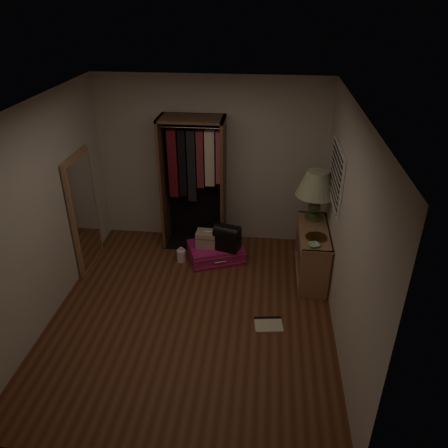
{
  "coord_description": "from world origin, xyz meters",
  "views": [
    {
      "loc": [
        0.85,
        -4.27,
        3.67
      ],
      "look_at": [
        0.3,
        0.95,
        0.8
      ],
      "focal_mm": 35.0,
      "sensor_mm": 36.0,
      "label": 1
    }
  ],
  "objects": [
    {
      "name": "white_jug",
      "position": [
        -0.37,
        1.18,
        0.1
      ],
      "size": [
        0.16,
        0.16,
        0.23
      ],
      "rotation": [
        0.0,
        0.0,
        -0.28
      ],
      "color": "white",
      "rests_on": "ground"
    },
    {
      "name": "table_lamp",
      "position": [
        1.54,
        1.34,
        1.28
      ],
      "size": [
        0.7,
        0.7,
        0.72
      ],
      "rotation": [
        0.0,
        0.0,
        -0.26
      ],
      "color": "#3F4F26",
      "rests_on": "console_bookshelf"
    },
    {
      "name": "floor_book",
      "position": [
        0.96,
        -0.11,
        0.01
      ],
      "size": [
        0.37,
        0.31,
        0.03
      ],
      "rotation": [
        0.0,
        0.0,
        0.13
      ],
      "color": "beige",
      "rests_on": "ground"
    },
    {
      "name": "black_bag",
      "position": [
        0.32,
        1.22,
        0.45
      ],
      "size": [
        0.41,
        0.33,
        0.4
      ],
      "rotation": [
        0.0,
        0.0,
        -0.28
      ],
      "color": "black",
      "rests_on": "pink_suitcase"
    },
    {
      "name": "room_walls",
      "position": [
        0.08,
        0.04,
        1.5
      ],
      "size": [
        3.52,
        4.02,
        2.6
      ],
      "color": "beige",
      "rests_on": "ground"
    },
    {
      "name": "train_case",
      "position": [
        0.03,
        1.27,
        0.36
      ],
      "size": [
        0.36,
        0.25,
        0.25
      ],
      "rotation": [
        0.0,
        0.0,
        -0.03
      ],
      "color": "tan",
      "rests_on": "pink_suitcase"
    },
    {
      "name": "ceramic_bowl",
      "position": [
        1.49,
        0.57,
        0.77
      ],
      "size": [
        0.18,
        0.18,
        0.04
      ],
      "primitive_type": "imported",
      "rotation": [
        0.0,
        0.0,
        0.26
      ],
      "color": "#B1D5B5",
      "rests_on": "console_bookshelf"
    },
    {
      "name": "brass_tray",
      "position": [
        1.54,
        0.79,
        0.76
      ],
      "size": [
        0.37,
        0.37,
        0.02
      ],
      "rotation": [
        0.0,
        0.0,
        -0.38
      ],
      "color": "olive",
      "rests_on": "console_bookshelf"
    },
    {
      "name": "pink_suitcase",
      "position": [
        0.14,
        1.29,
        0.12
      ],
      "size": [
        0.95,
        0.83,
        0.24
      ],
      "rotation": [
        0.0,
        0.0,
        0.37
      ],
      "color": "#C5186D",
      "rests_on": "ground"
    },
    {
      "name": "open_wardrobe",
      "position": [
        -0.24,
        1.77,
        1.2
      ],
      "size": [
        0.95,
        0.5,
        2.05
      ],
      "color": "brown",
      "rests_on": "ground"
    },
    {
      "name": "console_bookshelf",
      "position": [
        1.54,
        1.04,
        0.39
      ],
      "size": [
        0.42,
        1.12,
        0.75
      ],
      "color": "#966A48",
      "rests_on": "ground"
    },
    {
      "name": "floor_mirror",
      "position": [
        -1.7,
        1.0,
        0.85
      ],
      "size": [
        0.06,
        0.8,
        1.7
      ],
      "color": "#A77551",
      "rests_on": "ground"
    },
    {
      "name": "ground",
      "position": [
        0.0,
        0.0,
        0.0
      ],
      "size": [
        4.0,
        4.0,
        0.0
      ],
      "primitive_type": "plane",
      "color": "#592E19",
      "rests_on": "ground"
    }
  ]
}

